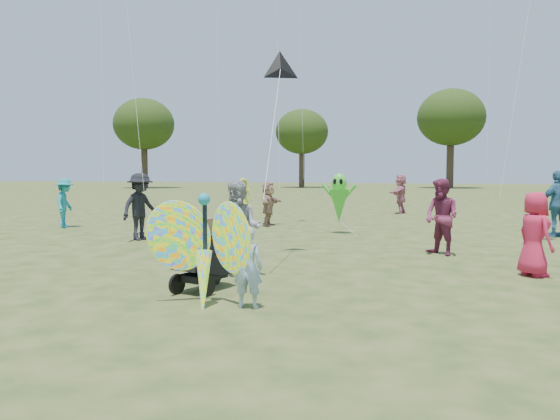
{
  "coord_description": "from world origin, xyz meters",
  "views": [
    {
      "loc": [
        2.76,
        -7.61,
        1.77
      ],
      "look_at": [
        -0.2,
        1.5,
        1.1
      ],
      "focal_mm": 35.0,
      "sensor_mm": 36.0,
      "label": 1
    }
  ],
  "objects_px": {
    "crowd_b": "(140,207)",
    "jogging_stroller": "(204,249)",
    "child_girl": "(248,267)",
    "crowd_d": "(268,204)",
    "crowd_j": "(400,194)",
    "alien_kite": "(339,200)",
    "crowd_i": "(65,203)",
    "crowd_g": "(243,195)",
    "adult_man": "(239,228)",
    "crowd_c": "(558,204)",
    "crowd_a": "(535,234)",
    "butterfly_kite": "(204,250)",
    "crowd_e": "(442,217)"
  },
  "relations": [
    {
      "from": "crowd_b",
      "to": "crowd_d",
      "type": "bearing_deg",
      "value": -5.15
    },
    {
      "from": "child_girl",
      "to": "crowd_i",
      "type": "bearing_deg",
      "value": -46.21
    },
    {
      "from": "crowd_i",
      "to": "child_girl",
      "type": "bearing_deg",
      "value": -152.62
    },
    {
      "from": "crowd_d",
      "to": "butterfly_kite",
      "type": "height_order",
      "value": "butterfly_kite"
    },
    {
      "from": "jogging_stroller",
      "to": "alien_kite",
      "type": "relative_size",
      "value": 0.64
    },
    {
      "from": "crowd_e",
      "to": "crowd_g",
      "type": "distance_m",
      "value": 13.9
    },
    {
      "from": "adult_man",
      "to": "crowd_d",
      "type": "distance_m",
      "value": 8.69
    },
    {
      "from": "crowd_c",
      "to": "jogging_stroller",
      "type": "height_order",
      "value": "crowd_c"
    },
    {
      "from": "adult_man",
      "to": "crowd_i",
      "type": "distance_m",
      "value": 10.21
    },
    {
      "from": "crowd_b",
      "to": "alien_kite",
      "type": "relative_size",
      "value": 1.0
    },
    {
      "from": "adult_man",
      "to": "jogging_stroller",
      "type": "height_order",
      "value": "adult_man"
    },
    {
      "from": "crowd_b",
      "to": "crowd_i",
      "type": "relative_size",
      "value": 1.11
    },
    {
      "from": "child_girl",
      "to": "crowd_i",
      "type": "relative_size",
      "value": 0.68
    },
    {
      "from": "child_girl",
      "to": "adult_man",
      "type": "xyz_separation_m",
      "value": [
        -0.94,
        2.02,
        0.28
      ]
    },
    {
      "from": "butterfly_kite",
      "to": "crowd_g",
      "type": "bearing_deg",
      "value": 110.12
    },
    {
      "from": "crowd_a",
      "to": "child_girl",
      "type": "bearing_deg",
      "value": 99.92
    },
    {
      "from": "crowd_b",
      "to": "jogging_stroller",
      "type": "relative_size",
      "value": 1.56
    },
    {
      "from": "crowd_b",
      "to": "alien_kite",
      "type": "distance_m",
      "value": 5.53
    },
    {
      "from": "crowd_a",
      "to": "crowd_i",
      "type": "xyz_separation_m",
      "value": [
        -13.15,
        4.31,
        0.07
      ]
    },
    {
      "from": "crowd_c",
      "to": "child_girl",
      "type": "bearing_deg",
      "value": 31.17
    },
    {
      "from": "crowd_d",
      "to": "crowd_b",
      "type": "bearing_deg",
      "value": 159.87
    },
    {
      "from": "crowd_b",
      "to": "crowd_i",
      "type": "xyz_separation_m",
      "value": [
        -4.08,
        2.08,
        -0.09
      ]
    },
    {
      "from": "crowd_b",
      "to": "crowd_j",
      "type": "relative_size",
      "value": 1.03
    },
    {
      "from": "adult_man",
      "to": "jogging_stroller",
      "type": "xyz_separation_m",
      "value": [
        -0.08,
        -1.2,
        -0.2
      ]
    },
    {
      "from": "crowd_b",
      "to": "crowd_j",
      "type": "bearing_deg",
      "value": -8.66
    },
    {
      "from": "crowd_d",
      "to": "crowd_j",
      "type": "distance_m",
      "value": 7.62
    },
    {
      "from": "child_girl",
      "to": "alien_kite",
      "type": "height_order",
      "value": "alien_kite"
    },
    {
      "from": "crowd_a",
      "to": "alien_kite",
      "type": "height_order",
      "value": "alien_kite"
    },
    {
      "from": "crowd_g",
      "to": "butterfly_kite",
      "type": "bearing_deg",
      "value": -97.86
    },
    {
      "from": "crowd_c",
      "to": "crowd_d",
      "type": "distance_m",
      "value": 8.53
    },
    {
      "from": "crowd_j",
      "to": "jogging_stroller",
      "type": "height_order",
      "value": "crowd_j"
    },
    {
      "from": "crowd_e",
      "to": "jogging_stroller",
      "type": "xyz_separation_m",
      "value": [
        -3.29,
        -4.68,
        -0.2
      ]
    },
    {
      "from": "crowd_c",
      "to": "alien_kite",
      "type": "bearing_deg",
      "value": -21.61
    },
    {
      "from": "child_girl",
      "to": "crowd_c",
      "type": "relative_size",
      "value": 0.59
    },
    {
      "from": "child_girl",
      "to": "butterfly_kite",
      "type": "bearing_deg",
      "value": -1.05
    },
    {
      "from": "child_girl",
      "to": "crowd_g",
      "type": "height_order",
      "value": "crowd_g"
    },
    {
      "from": "crowd_i",
      "to": "crowd_j",
      "type": "distance_m",
      "value": 13.33
    },
    {
      "from": "alien_kite",
      "to": "butterfly_kite",
      "type": "bearing_deg",
      "value": -89.66
    },
    {
      "from": "crowd_i",
      "to": "crowd_j",
      "type": "height_order",
      "value": "crowd_j"
    },
    {
      "from": "crowd_a",
      "to": "butterfly_kite",
      "type": "xyz_separation_m",
      "value": [
        -4.43,
        -3.59,
        0.02
      ]
    },
    {
      "from": "adult_man",
      "to": "crowd_j",
      "type": "bearing_deg",
      "value": 80.72
    },
    {
      "from": "crowd_d",
      "to": "crowd_g",
      "type": "height_order",
      "value": "crowd_g"
    },
    {
      "from": "crowd_b",
      "to": "crowd_i",
      "type": "height_order",
      "value": "crowd_b"
    },
    {
      "from": "crowd_b",
      "to": "jogging_stroller",
      "type": "xyz_separation_m",
      "value": [
        4.21,
        -4.95,
        -0.26
      ]
    },
    {
      "from": "child_girl",
      "to": "crowd_i",
      "type": "xyz_separation_m",
      "value": [
        -9.32,
        7.85,
        0.25
      ]
    },
    {
      "from": "alien_kite",
      "to": "crowd_g",
      "type": "bearing_deg",
      "value": 128.66
    },
    {
      "from": "child_girl",
      "to": "crowd_d",
      "type": "height_order",
      "value": "crowd_d"
    },
    {
      "from": "adult_man",
      "to": "crowd_d",
      "type": "relative_size",
      "value": 1.11
    },
    {
      "from": "child_girl",
      "to": "crowd_g",
      "type": "bearing_deg",
      "value": -74.11
    },
    {
      "from": "child_girl",
      "to": "crowd_i",
      "type": "distance_m",
      "value": 12.19
    }
  ]
}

